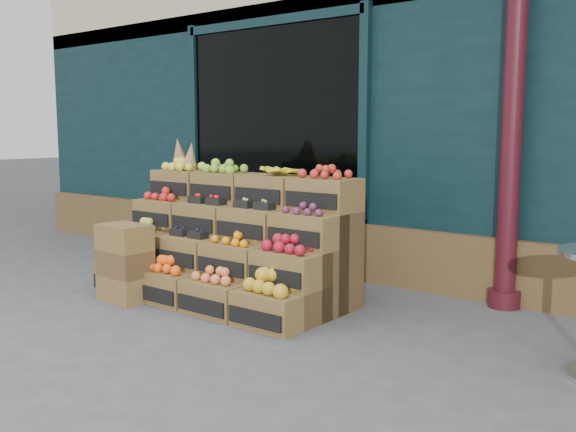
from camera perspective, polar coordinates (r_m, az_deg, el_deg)
The scene contains 5 objects.
ground at distance 4.98m, azimuth -3.25°, elevation -10.79°, with size 60.00×60.00×0.00m, color #49494C.
shop_facade at distance 9.23m, azimuth 18.72°, elevation 12.39°, with size 12.00×6.24×4.80m.
crate_display at distance 6.07m, azimuth -5.18°, elevation -2.95°, with size 2.39×1.17×1.49m.
spare_crates at distance 6.12m, azimuth -14.28°, elevation -4.06°, with size 0.49×0.35×0.72m.
shopkeeper at distance 7.66m, azimuth 1.86°, elevation 3.89°, with size 0.78×0.51×2.14m, color #1D6627.
Camera 1 is at (3.14, -3.53, 1.58)m, focal length 40.00 mm.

